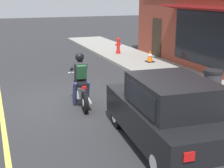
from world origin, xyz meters
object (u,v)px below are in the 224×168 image
object	(u,v)px
traffic_cone	(150,56)
fire_hydrant	(118,46)
motorcycle_with_rider	(80,84)
trash_bin	(212,86)
car_hatchback	(167,113)

from	to	relation	value
traffic_cone	fire_hydrant	bearing A→B (deg)	101.83
motorcycle_with_rider	trash_bin	distance (m)	3.91
trash_bin	fire_hydrant	world-z (taller)	trash_bin
car_hatchback	traffic_cone	world-z (taller)	car_hatchback
fire_hydrant	car_hatchback	bearing A→B (deg)	-106.77
motorcycle_with_rider	traffic_cone	xyz separation A→B (m)	(4.67, 4.36, -0.25)
car_hatchback	traffic_cone	size ratio (longest dim) A/B	6.49
motorcycle_with_rider	fire_hydrant	xyz separation A→B (m)	(4.12, 7.00, -0.11)
car_hatchback	fire_hydrant	distance (m)	10.70
traffic_cone	fire_hydrant	distance (m)	2.70
motorcycle_with_rider	trash_bin	world-z (taller)	motorcycle_with_rider
trash_bin	fire_hydrant	xyz separation A→B (m)	(0.52, 8.53, -0.06)
motorcycle_with_rider	traffic_cone	size ratio (longest dim) A/B	3.37
traffic_cone	trash_bin	bearing A→B (deg)	-100.36
motorcycle_with_rider	car_hatchback	xyz separation A→B (m)	(1.03, -3.24, 0.09)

